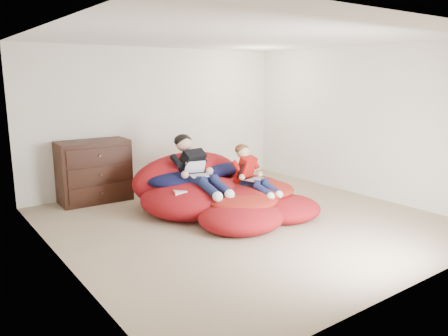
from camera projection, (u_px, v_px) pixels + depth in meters
room_shell at (245, 205)px, 6.13m from camera, size 5.10×5.10×2.77m
dresser at (94, 171)px, 7.04m from camera, size 1.12×0.63×1.00m
beanbag_pile at (219, 193)px, 6.61m from camera, size 2.38×2.41×0.90m
cream_pillow at (164, 166)px, 6.84m from camera, size 0.47×0.30×0.30m
older_boy at (195, 165)px, 6.44m from camera, size 0.40×1.26×0.80m
younger_boy at (251, 170)px, 6.48m from camera, size 0.36×0.91×0.69m
laptop_white at (198, 172)px, 6.38m from camera, size 0.35×0.40×0.20m
laptop_black at (251, 175)px, 6.49m from camera, size 0.43×0.47×0.25m
power_adapter at (180, 193)px, 6.04m from camera, size 0.21×0.21×0.06m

